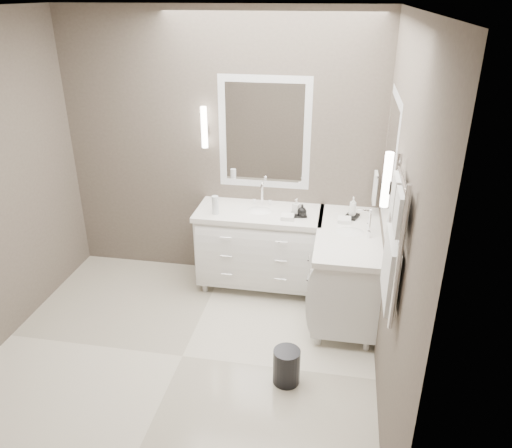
% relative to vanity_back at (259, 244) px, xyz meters
% --- Properties ---
extents(floor, '(3.20, 3.00, 0.01)m').
position_rel_vanity_back_xyz_m(floor, '(-0.45, -1.23, -0.49)').
color(floor, beige).
rests_on(floor, ground).
extents(ceiling, '(3.20, 3.00, 0.01)m').
position_rel_vanity_back_xyz_m(ceiling, '(-0.45, -1.23, 2.22)').
color(ceiling, white).
rests_on(ceiling, wall_back).
extents(wall_back, '(3.20, 0.01, 2.70)m').
position_rel_vanity_back_xyz_m(wall_back, '(-0.45, 0.28, 0.86)').
color(wall_back, '#574E45').
rests_on(wall_back, floor).
extents(wall_front, '(3.20, 0.01, 2.70)m').
position_rel_vanity_back_xyz_m(wall_front, '(-0.45, -2.73, 0.86)').
color(wall_front, '#574E45').
rests_on(wall_front, floor).
extents(wall_right, '(0.01, 3.00, 2.70)m').
position_rel_vanity_back_xyz_m(wall_right, '(1.15, -1.23, 0.86)').
color(wall_right, '#574E45').
rests_on(wall_right, floor).
extents(vanity_back, '(1.24, 0.59, 0.97)m').
position_rel_vanity_back_xyz_m(vanity_back, '(0.00, 0.00, 0.00)').
color(vanity_back, white).
rests_on(vanity_back, floor).
extents(vanity_right, '(0.59, 1.24, 0.97)m').
position_rel_vanity_back_xyz_m(vanity_right, '(0.88, -0.33, 0.00)').
color(vanity_right, white).
rests_on(vanity_right, floor).
extents(mirror_back, '(0.90, 0.02, 1.10)m').
position_rel_vanity_back_xyz_m(mirror_back, '(-0.00, 0.26, 1.06)').
color(mirror_back, white).
rests_on(mirror_back, wall_back).
extents(mirror_right, '(0.02, 0.90, 1.10)m').
position_rel_vanity_back_xyz_m(mirror_right, '(1.14, -0.43, 1.06)').
color(mirror_right, white).
rests_on(mirror_right, wall_right).
extents(sconce_back, '(0.06, 0.06, 0.40)m').
position_rel_vanity_back_xyz_m(sconce_back, '(-0.58, 0.20, 1.11)').
color(sconce_back, white).
rests_on(sconce_back, wall_back).
extents(sconce_right, '(0.06, 0.06, 0.40)m').
position_rel_vanity_back_xyz_m(sconce_right, '(1.08, -1.01, 1.11)').
color(sconce_right, white).
rests_on(sconce_right, wall_right).
extents(towel_bar_corner, '(0.03, 0.22, 0.30)m').
position_rel_vanity_back_xyz_m(towel_bar_corner, '(1.09, 0.13, 0.63)').
color(towel_bar_corner, white).
rests_on(towel_bar_corner, wall_right).
extents(towel_ladder, '(0.06, 0.58, 0.90)m').
position_rel_vanity_back_xyz_m(towel_ladder, '(1.10, -1.63, 0.91)').
color(towel_ladder, white).
rests_on(towel_ladder, wall_right).
extents(waste_bin, '(0.28, 0.28, 0.30)m').
position_rel_vanity_back_xyz_m(waste_bin, '(0.45, -1.37, -0.34)').
color(waste_bin, black).
rests_on(waste_bin, floor).
extents(amenity_tray_back, '(0.16, 0.13, 0.02)m').
position_rel_vanity_back_xyz_m(amenity_tray_back, '(0.39, -0.05, 0.38)').
color(amenity_tray_back, black).
rests_on(amenity_tray_back, vanity_back).
extents(amenity_tray_right, '(0.16, 0.18, 0.02)m').
position_rel_vanity_back_xyz_m(amenity_tray_right, '(0.89, -0.00, 0.38)').
color(amenity_tray_right, black).
rests_on(amenity_tray_right, vanity_right).
extents(water_bottle, '(0.07, 0.07, 0.18)m').
position_rel_vanity_back_xyz_m(water_bottle, '(-0.41, -0.14, 0.46)').
color(water_bottle, silver).
rests_on(water_bottle, vanity_back).
extents(soap_bottle_a, '(0.09, 0.09, 0.14)m').
position_rel_vanity_back_xyz_m(soap_bottle_a, '(0.36, -0.03, 0.46)').
color(soap_bottle_a, white).
rests_on(soap_bottle_a, amenity_tray_back).
extents(soap_bottle_b, '(0.10, 0.10, 0.11)m').
position_rel_vanity_back_xyz_m(soap_bottle_b, '(0.42, -0.08, 0.44)').
color(soap_bottle_b, black).
rests_on(soap_bottle_b, amenity_tray_back).
extents(soap_bottle_c, '(0.08, 0.08, 0.18)m').
position_rel_vanity_back_xyz_m(soap_bottle_c, '(0.89, -0.00, 0.48)').
color(soap_bottle_c, white).
rests_on(soap_bottle_c, amenity_tray_right).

